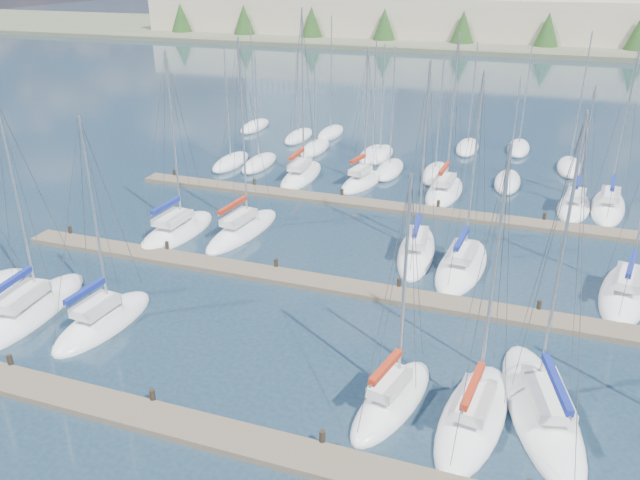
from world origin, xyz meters
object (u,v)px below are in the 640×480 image
(sailboat_n, at_px, (301,175))
(sailboat_e, at_px, (473,416))
(sailboat_r, at_px, (608,207))
(sailboat_f, at_px, (541,409))
(sailboat_k, at_px, (416,251))
(sailboat_o, at_px, (361,182))
(sailboat_b, at_px, (31,311))
(sailboat_m, at_px, (625,292))
(sailboat_d, at_px, (392,400))
(sailboat_l, at_px, (462,266))
(sailboat_c, at_px, (103,322))
(sailboat_h, at_px, (177,231))
(sailboat_i, at_px, (243,230))
(sailboat_q, at_px, (574,207))
(sailboat_p, at_px, (444,191))

(sailboat_n, bearing_deg, sailboat_e, -58.25)
(sailboat_n, xyz_separation_m, sailboat_e, (18.80, -28.29, -0.01))
(sailboat_n, relative_size, sailboat_r, 1.08)
(sailboat_f, height_order, sailboat_r, sailboat_r)
(sailboat_k, bearing_deg, sailboat_o, 115.05)
(sailboat_b, height_order, sailboat_m, sailboat_b)
(sailboat_d, xyz_separation_m, sailboat_m, (10.78, 14.36, -0.02))
(sailboat_l, bearing_deg, sailboat_c, -138.42)
(sailboat_d, relative_size, sailboat_o, 0.92)
(sailboat_h, xyz_separation_m, sailboat_e, (22.79, -13.41, 0.01))
(sailboat_f, distance_m, sailboat_i, 25.07)
(sailboat_o, bearing_deg, sailboat_r, 13.20)
(sailboat_f, relative_size, sailboat_o, 1.12)
(sailboat_i, xyz_separation_m, sailboat_r, (25.49, 14.04, -0.00))
(sailboat_i, distance_m, sailboat_h, 4.77)
(sailboat_f, height_order, sailboat_k, sailboat_f)
(sailboat_r, bearing_deg, sailboat_l, -117.59)
(sailboat_f, height_order, sailboat_n, sailboat_n)
(sailboat_c, height_order, sailboat_n, sailboat_n)
(sailboat_h, relative_size, sailboat_m, 1.10)
(sailboat_b, height_order, sailboat_n, sailboat_n)
(sailboat_f, relative_size, sailboat_i, 0.97)
(sailboat_k, bearing_deg, sailboat_r, 40.47)
(sailboat_d, xyz_separation_m, sailboat_h, (-19.22, 13.52, -0.01))
(sailboat_e, bearing_deg, sailboat_o, 121.56)
(sailboat_h, bearing_deg, sailboat_q, 31.34)
(sailboat_n, height_order, sailboat_m, sailboat_n)
(sailboat_o, bearing_deg, sailboat_e, -54.10)
(sailboat_p, xyz_separation_m, sailboat_e, (5.77, -28.39, -0.00))
(sailboat_q, height_order, sailboat_r, sailboat_r)
(sailboat_e, xyz_separation_m, sailboat_m, (7.21, 14.24, -0.01))
(sailboat_p, distance_m, sailboat_h, 22.67)
(sailboat_b, bearing_deg, sailboat_o, 61.65)
(sailboat_k, xyz_separation_m, sailboat_r, (12.82, 13.31, 0.00))
(sailboat_h, xyz_separation_m, sailboat_m, (30.00, 0.84, -0.00))
(sailboat_f, distance_m, sailboat_k, 16.59)
(sailboat_f, xyz_separation_m, sailboat_r, (4.41, 27.61, 0.01))
(sailboat_b, relative_size, sailboat_q, 1.21)
(sailboat_d, bearing_deg, sailboat_b, -169.76)
(sailboat_d, distance_m, sailboat_r, 31.14)
(sailboat_c, height_order, sailboat_o, sailboat_o)
(sailboat_b, bearing_deg, sailboat_m, 17.19)
(sailboat_d, relative_size, sailboat_q, 1.10)
(sailboat_p, height_order, sailboat_e, sailboat_p)
(sailboat_k, xyz_separation_m, sailboat_i, (-12.67, -0.73, 0.01))
(sailboat_e, bearing_deg, sailboat_b, -175.11)
(sailboat_n, distance_m, sailboat_q, 23.40)
(sailboat_p, xyz_separation_m, sailboat_m, (12.98, -14.14, -0.01))
(sailboat_r, bearing_deg, sailboat_d, -104.29)
(sailboat_k, distance_m, sailboat_m, 12.96)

